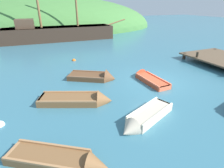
# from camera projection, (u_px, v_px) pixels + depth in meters

# --- Properties ---
(ground_plane) EXTENTS (120.00, 120.00, 0.00)m
(ground_plane) POSITION_uv_depth(u_px,v_px,m) (155.00, 81.00, 12.00)
(ground_plane) COLOR teal
(shore_hill) EXTENTS (43.65, 26.36, 12.43)m
(shore_hill) POSITION_uv_depth(u_px,v_px,m) (53.00, 28.00, 37.35)
(shore_hill) COLOR #477F3D
(shore_hill) RESTS_ON ground
(sailing_ship) EXTENTS (17.58, 3.81, 12.20)m
(sailing_ship) POSITION_uv_depth(u_px,v_px,m) (58.00, 35.00, 25.02)
(sailing_ship) COLOR #38281E
(sailing_ship) RESTS_ON ground
(rowboat_near_dock) EXTENTS (1.04, 3.24, 0.92)m
(rowboat_near_dock) POSITION_uv_depth(u_px,v_px,m) (147.00, 79.00, 12.16)
(rowboat_near_dock) COLOR #C64C2D
(rowboat_near_dock) RESTS_ON ground
(rowboat_outer_right) EXTENTS (3.21, 2.00, 0.87)m
(rowboat_outer_right) POSITION_uv_depth(u_px,v_px,m) (145.00, 119.00, 7.89)
(rowboat_outer_right) COLOR beige
(rowboat_outer_right) RESTS_ON ground
(rowboat_far) EXTENTS (3.39, 2.75, 1.23)m
(rowboat_far) POSITION_uv_depth(u_px,v_px,m) (96.00, 78.00, 12.32)
(rowboat_far) COLOR brown
(rowboat_far) RESTS_ON ground
(rowboat_portside) EXTENTS (3.91, 2.53, 1.10)m
(rowboat_portside) POSITION_uv_depth(u_px,v_px,m) (81.00, 101.00, 9.41)
(rowboat_portside) COLOR brown
(rowboat_portside) RESTS_ON ground
(rowboat_center) EXTENTS (3.31, 2.64, 0.86)m
(rowboat_center) POSITION_uv_depth(u_px,v_px,m) (64.00, 161.00, 5.81)
(rowboat_center) COLOR brown
(rowboat_center) RESTS_ON ground
(buoy_orange) EXTENTS (0.35, 0.35, 0.35)m
(buoy_orange) POSITION_uv_depth(u_px,v_px,m) (74.00, 61.00, 16.35)
(buoy_orange) COLOR orange
(buoy_orange) RESTS_ON ground
(buoy_white) EXTENTS (0.41, 0.41, 0.41)m
(buoy_white) POSITION_uv_depth(u_px,v_px,m) (0.00, 125.00, 7.66)
(buoy_white) COLOR white
(buoy_white) RESTS_ON ground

